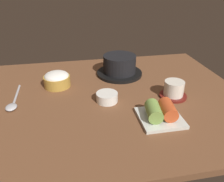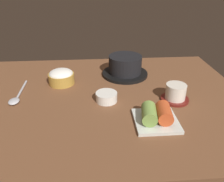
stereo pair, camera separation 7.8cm
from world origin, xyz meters
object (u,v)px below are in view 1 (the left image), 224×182
(tea_cup_with_saucer, at_px, (174,90))
(spoon, at_px, (13,103))
(stone_pot, at_px, (120,66))
(banchan_cup_center, at_px, (106,97))
(rice_bowl, at_px, (57,79))
(kimchi_plate, at_px, (160,113))

(tea_cup_with_saucer, xyz_separation_m, spoon, (-0.55, 0.05, -0.02))
(stone_pot, distance_m, banchan_cup_center, 0.23)
(stone_pot, xyz_separation_m, rice_bowl, (-0.26, -0.06, -0.01))
(banchan_cup_center, height_order, kimchi_plate, kimchi_plate)
(stone_pot, relative_size, kimchi_plate, 1.52)
(stone_pot, bearing_deg, tea_cup_with_saucer, -57.40)
(banchan_cup_center, bearing_deg, tea_cup_with_saucer, -3.30)
(spoon, bearing_deg, rice_bowl, 38.29)
(tea_cup_with_saucer, relative_size, spoon, 0.52)
(stone_pot, height_order, tea_cup_with_saucer, stone_pot)
(rice_bowl, xyz_separation_m, spoon, (-0.14, -0.11, -0.02))
(kimchi_plate, relative_size, spoon, 0.68)
(banchan_cup_center, xyz_separation_m, spoon, (-0.31, 0.04, -0.01))
(tea_cup_with_saucer, distance_m, banchan_cup_center, 0.24)
(stone_pot, bearing_deg, banchan_cup_center, -113.77)
(stone_pot, distance_m, tea_cup_with_saucer, 0.27)
(stone_pot, xyz_separation_m, banchan_cup_center, (-0.09, -0.21, -0.02))
(tea_cup_with_saucer, height_order, spoon, tea_cup_with_saucer)
(rice_bowl, height_order, tea_cup_with_saucer, same)
(tea_cup_with_saucer, relative_size, kimchi_plate, 0.75)
(banchan_cup_center, distance_m, spoon, 0.31)
(kimchi_plate, bearing_deg, spoon, 159.28)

